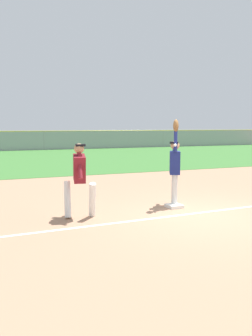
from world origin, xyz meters
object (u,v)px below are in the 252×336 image
Objects in this scene: parked_car_green at (68,140)px; parked_car_red at (122,139)px; runner at (80,175)px; first_base at (174,206)px; baseball at (175,145)px; fielder at (175,164)px.

parked_car_red is at bearing -3.45° from parked_car_green.
runner is 0.39× the size of parked_car_red.
first_base is 1.59m from baseball.
parked_car_green is at bearing -69.40° from fielder.
first_base is 0.17× the size of fielder.
fielder is 28.51m from parked_car_red.
first_base is 1.10m from fielder.
first_base is at bearing 88.01° from fielder.
fielder is 2.65m from runner.
first_base is at bearing -110.15° from parked_car_red.
baseball is (-0.05, -0.08, 1.59)m from first_base.
runner is 0.38× the size of parked_car_green.
baseball is at bearing -110.19° from parked_car_red.
baseball is 27.55m from parked_car_green.
baseball is at bearing 87.45° from fielder.
runner is 2.56m from baseball.
parked_car_green is 5.94m from parked_car_red.
runner reaches higher than baseball.
runner is 29.68m from parked_car_red.
baseball reaches higher than parked_car_green.
baseball reaches higher than first_base.
parked_car_green is 1.01× the size of parked_car_red.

